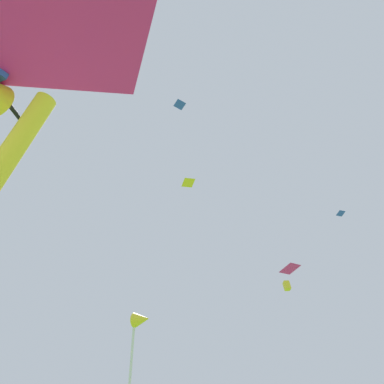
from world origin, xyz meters
TOP-DOWN VIEW (x-y plane):
  - distant_kite_blue_mid_left at (-6.77, 14.66)m, footprint 0.71×0.71m
  - distant_kite_yellow_low_right at (-4.91, 30.42)m, footprint 0.76×0.76m
  - distant_kite_yellow_low_left at (-7.65, 17.61)m, footprint 0.73×0.78m
  - distant_kite_blue_high_right at (0.33, 32.71)m, footprint 0.66×0.70m
  - distant_kite_magenta_high_left at (-2.25, 18.82)m, footprint 1.10×1.15m
  - marker_flag at (-2.00, 4.80)m, footprint 0.30×0.24m

SIDE VIEW (x-z plane):
  - marker_flag at x=-2.00m, z-range 0.79..2.95m
  - distant_kite_magenta_high_left at x=-2.25m, z-range 7.12..7.61m
  - distant_kite_yellow_low_right at x=-4.91m, z-range 9.50..10.35m
  - distant_kite_yellow_low_left at x=-7.65m, z-range 13.32..13.73m
  - distant_kite_blue_high_right at x=0.33m, z-range 16.35..16.77m
  - distant_kite_blue_mid_left at x=-6.77m, z-range 17.24..17.47m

